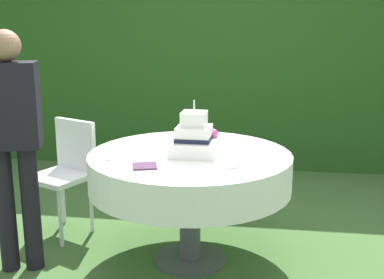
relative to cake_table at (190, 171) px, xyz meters
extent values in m
plane|color=#3D602D|center=(0.00, 0.00, -0.65)|extent=(20.00, 20.00, 0.00)
cube|color=#234C19|center=(0.00, 2.57, 0.51)|extent=(5.46, 0.62, 2.33)
cylinder|color=#4C4C51|center=(0.00, 0.00, -0.64)|extent=(0.51, 0.51, 0.02)
cylinder|color=#4C4C51|center=(0.00, 0.00, -0.28)|extent=(0.15, 0.15, 0.75)
cylinder|color=brown|center=(0.00, 0.00, 0.11)|extent=(1.34, 1.34, 0.03)
cylinder|color=white|center=(0.00, 0.00, 0.00)|extent=(1.37, 1.37, 0.24)
cube|color=white|center=(0.03, -0.02, 0.17)|extent=(0.32, 0.32, 0.10)
cube|color=white|center=(0.03, -0.02, 0.27)|extent=(0.23, 0.23, 0.10)
cube|color=black|center=(0.03, -0.02, 0.24)|extent=(0.24, 0.24, 0.03)
cube|color=white|center=(0.03, -0.02, 0.37)|extent=(0.17, 0.17, 0.10)
sphere|color=#E04C8C|center=(0.14, 0.08, 0.25)|extent=(0.07, 0.07, 0.07)
cylinder|color=silver|center=(0.03, -0.02, 0.46)|extent=(0.01, 0.01, 0.08)
cylinder|color=white|center=(-0.47, -0.20, 0.13)|extent=(0.13, 0.13, 0.01)
cylinder|color=white|center=(-0.25, 0.29, 0.13)|extent=(0.13, 0.13, 0.01)
cylinder|color=white|center=(0.30, -0.25, 0.13)|extent=(0.13, 0.13, 0.01)
cylinder|color=white|center=(0.36, 0.09, 0.13)|extent=(0.13, 0.13, 0.01)
cube|color=#4C2D47|center=(-0.23, -0.35, 0.13)|extent=(0.18, 0.18, 0.01)
cylinder|color=white|center=(-1.27, 0.21, -0.43)|extent=(0.03, 0.03, 0.45)
cylinder|color=white|center=(-0.98, 0.08, -0.43)|extent=(0.03, 0.03, 0.45)
cylinder|color=white|center=(-1.13, 0.50, -0.43)|extent=(0.03, 0.03, 0.45)
cylinder|color=white|center=(-0.84, 0.37, -0.43)|extent=(0.03, 0.03, 0.45)
cube|color=white|center=(-1.06, 0.29, -0.18)|extent=(0.53, 0.53, 0.04)
cube|color=white|center=(-0.98, 0.45, 0.04)|extent=(0.38, 0.21, 0.40)
cylinder|color=black|center=(-1.19, -0.30, -0.23)|extent=(0.12, 0.12, 0.85)
cylinder|color=black|center=(-1.04, -0.26, -0.23)|extent=(0.12, 0.12, 0.85)
cube|color=black|center=(-1.11, -0.28, 0.47)|extent=(0.40, 0.29, 0.55)
sphere|color=#8C664C|center=(-1.11, -0.28, 0.85)|extent=(0.20, 0.20, 0.20)
camera|label=1|loc=(0.48, -3.25, 1.02)|focal=47.50mm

